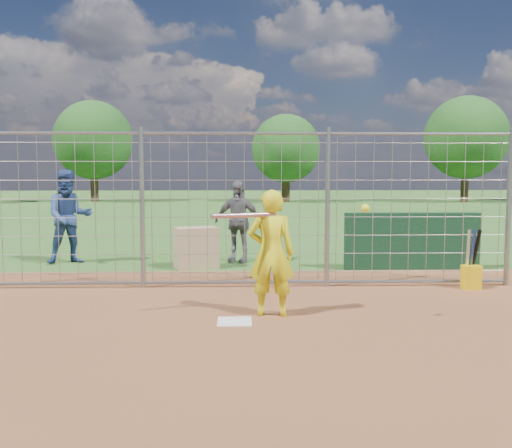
{
  "coord_description": "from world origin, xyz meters",
  "views": [
    {
      "loc": [
        0.05,
        -7.21,
        1.89
      ],
      "look_at": [
        0.3,
        0.8,
        1.15
      ],
      "focal_mm": 40.0,
      "sensor_mm": 36.0,
      "label": 1
    }
  ],
  "objects_px": {
    "batter": "(271,253)",
    "bystander_b": "(238,222)",
    "equipment_bin": "(196,248)",
    "bystander_a": "(69,217)",
    "bucket_with_bats": "(471,274)"
  },
  "relations": [
    {
      "from": "batter",
      "to": "bystander_b",
      "type": "xyz_separation_m",
      "value": [
        -0.44,
        4.48,
        0.02
      ]
    },
    {
      "from": "batter",
      "to": "equipment_bin",
      "type": "xyz_separation_m",
      "value": [
        -1.25,
        3.78,
        -0.43
      ]
    },
    {
      "from": "batter",
      "to": "bystander_a",
      "type": "xyz_separation_m",
      "value": [
        -3.9,
        4.42,
        0.13
      ]
    },
    {
      "from": "batter",
      "to": "bystander_a",
      "type": "height_order",
      "value": "bystander_a"
    },
    {
      "from": "batter",
      "to": "bucket_with_bats",
      "type": "xyz_separation_m",
      "value": [
        3.34,
        1.63,
        -0.58
      ]
    },
    {
      "from": "bystander_a",
      "to": "equipment_bin",
      "type": "relative_size",
      "value": 2.41
    },
    {
      "from": "batter",
      "to": "bucket_with_bats",
      "type": "relative_size",
      "value": 1.7
    },
    {
      "from": "bystander_b",
      "to": "equipment_bin",
      "type": "bearing_deg",
      "value": -121.07
    },
    {
      "from": "batter",
      "to": "bystander_a",
      "type": "distance_m",
      "value": 5.9
    },
    {
      "from": "bystander_a",
      "to": "bystander_b",
      "type": "xyz_separation_m",
      "value": [
        3.46,
        0.06,
        -0.11
      ]
    },
    {
      "from": "batter",
      "to": "bucket_with_bats",
      "type": "height_order",
      "value": "batter"
    },
    {
      "from": "batter",
      "to": "equipment_bin",
      "type": "relative_size",
      "value": 2.07
    },
    {
      "from": "equipment_bin",
      "to": "bucket_with_bats",
      "type": "height_order",
      "value": "bucket_with_bats"
    },
    {
      "from": "bucket_with_bats",
      "to": "equipment_bin",
      "type": "bearing_deg",
      "value": 154.87
    },
    {
      "from": "batter",
      "to": "equipment_bin",
      "type": "distance_m",
      "value": 4.01
    }
  ]
}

